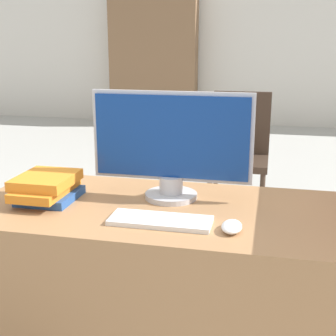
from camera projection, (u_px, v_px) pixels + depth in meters
wall_back at (255, 36)px, 7.26m from camera, size 12.00×0.06×2.80m
desk at (175, 302)px, 1.77m from camera, size 1.47×0.65×0.75m
monitor at (171, 145)px, 1.72m from camera, size 0.60×0.20×0.40m
keyboard at (161, 221)px, 1.53m from camera, size 0.34×0.13×0.02m
mouse at (232, 227)px, 1.46m from camera, size 0.06×0.11×0.03m
book_stack at (47, 187)px, 1.74m from camera, size 0.20×0.28×0.10m
far_chair at (240, 148)px, 3.59m from camera, size 0.44×0.44×0.95m
bookshelf_far at (153, 61)px, 7.47m from camera, size 1.39×0.32×2.02m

